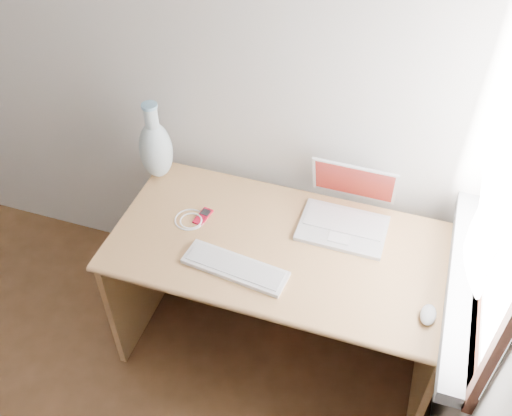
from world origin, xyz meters
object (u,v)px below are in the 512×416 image
(laptop, at_px, (346,213))
(external_keyboard, at_px, (235,267))
(desk, at_px, (285,264))
(vase, at_px, (156,148))

(laptop, xyz_separation_m, external_keyboard, (-0.34, -0.38, -0.04))
(desk, bearing_deg, laptop, 30.30)
(desk, bearing_deg, vase, 166.01)
(vase, bearing_deg, desk, -13.99)
(desk, xyz_separation_m, external_keyboard, (-0.13, -0.25, 0.21))
(external_keyboard, relative_size, vase, 1.13)
(desk, relative_size, laptop, 3.83)
(external_keyboard, bearing_deg, laptop, 54.40)
(laptop, height_order, vase, vase)
(desk, distance_m, external_keyboard, 0.36)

